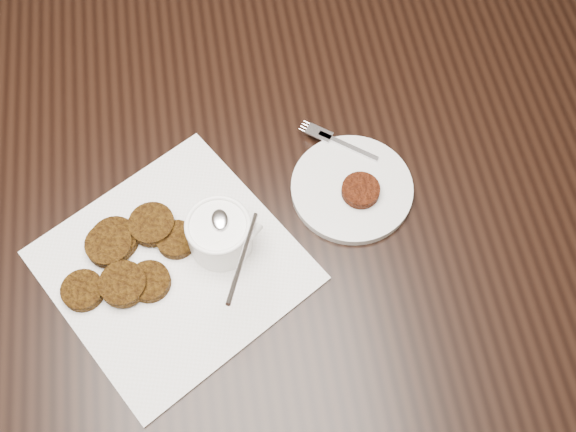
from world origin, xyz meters
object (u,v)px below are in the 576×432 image
object	(u,v)px
napkin	(173,265)
plate_with_patty	(352,186)
table	(251,287)
sauce_ramekin	(217,224)

from	to	relation	value
napkin	plate_with_patty	size ratio (longest dim) A/B	1.74
table	napkin	bearing A→B (deg)	-139.56
table	plate_with_patty	size ratio (longest dim) A/B	8.05
table	sauce_ramekin	size ratio (longest dim) A/B	11.69
table	plate_with_patty	xyz separation A→B (m)	(0.17, -0.01, 0.39)
table	sauce_ramekin	bearing A→B (deg)	-117.00
table	plate_with_patty	bearing A→B (deg)	-3.79
table	plate_with_patty	distance (m)	0.43
sauce_ramekin	table	bearing A→B (deg)	63.00
plate_with_patty	napkin	bearing A→B (deg)	-163.79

